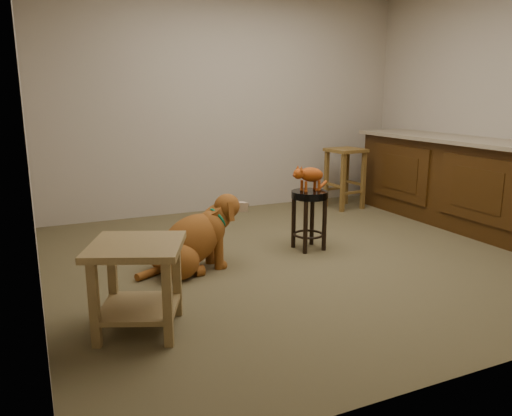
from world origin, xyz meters
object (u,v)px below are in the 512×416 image
side_table (137,273)px  golden_retriever (192,242)px  padded_stool (309,208)px  tabby_kitten (309,176)px  wood_stool (345,177)px

side_table → golden_retriever: (0.61, 0.86, -0.12)m
padded_stool → tabby_kitten: (-0.01, 0.00, 0.30)m
side_table → golden_retriever: bearing=55.0°
side_table → tabby_kitten: (1.74, 0.97, 0.32)m
padded_stool → tabby_kitten: bearing=176.9°
golden_retriever → tabby_kitten: (1.13, 0.10, 0.45)m
padded_stool → golden_retriever: size_ratio=0.54×
padded_stool → side_table: (-1.75, -0.97, -0.02)m
tabby_kitten → golden_retriever: bearing=-177.3°
side_table → padded_stool: bearing=29.0°
side_table → golden_retriever: size_ratio=0.69×
padded_stool → golden_retriever: 1.16m
side_table → tabby_kitten: bearing=29.1°
side_table → golden_retriever: golden_retriever is taller
wood_stool → side_table: wood_stool is taller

